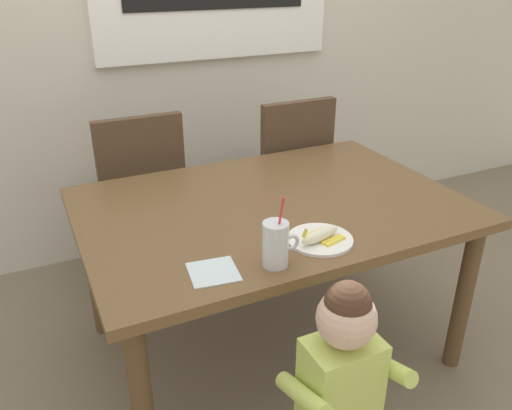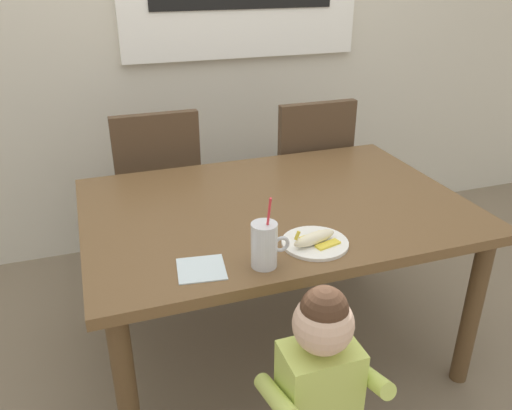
{
  "view_description": "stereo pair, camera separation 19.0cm",
  "coord_description": "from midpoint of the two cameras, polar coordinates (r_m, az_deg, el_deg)",
  "views": [
    {
      "loc": [
        -0.86,
        -1.66,
        1.61
      ],
      "look_at": [
        -0.12,
        -0.1,
        0.79
      ],
      "focal_mm": 36.0,
      "sensor_mm": 36.0,
      "label": 1
    },
    {
      "loc": [
        -0.68,
        -1.73,
        1.61
      ],
      "look_at": [
        -0.12,
        -0.1,
        0.79
      ],
      "focal_mm": 36.0,
      "sensor_mm": 36.0,
      "label": 2
    }
  ],
  "objects": [
    {
      "name": "peeled_banana",
      "position": [
        1.76,
        9.68,
        -3.76
      ],
      "size": [
        0.18,
        0.12,
        0.07
      ],
      "rotation": [
        0.0,
        0.0,
        0.25
      ],
      "color": "#F4EAC6",
      "rests_on": "snack_plate"
    },
    {
      "name": "paper_napkin",
      "position": [
        1.63,
        -2.77,
        -7.21
      ],
      "size": [
        0.17,
        0.17,
        0.0
      ],
      "primitive_type": "cube",
      "rotation": [
        0.0,
        0.0,
        -0.13
      ],
      "color": "silver",
      "rests_on": "dining_table"
    },
    {
      "name": "dining_chair_right",
      "position": [
        2.9,
        7.44,
        3.68
      ],
      "size": [
        0.44,
        0.45,
        0.96
      ],
      "rotation": [
        0.0,
        0.0,
        3.14
      ],
      "color": "#4C3826",
      "rests_on": "ground"
    },
    {
      "name": "ground_plane",
      "position": [
        2.46,
        4.21,
        -15.42
      ],
      "size": [
        24.0,
        24.0,
        0.0
      ],
      "primitive_type": "plane",
      "color": "#7A6B56"
    },
    {
      "name": "toddler_standing",
      "position": [
        1.57,
        10.72,
        -18.7
      ],
      "size": [
        0.33,
        0.24,
        0.84
      ],
      "color": "#3F4760",
      "rests_on": "ground"
    },
    {
      "name": "dining_chair_left",
      "position": [
        2.71,
        -8.99,
        2.04
      ],
      "size": [
        0.44,
        0.45,
        0.96
      ],
      "rotation": [
        0.0,
        0.0,
        3.14
      ],
      "color": "#4C3826",
      "rests_on": "ground"
    },
    {
      "name": "snack_plate",
      "position": [
        1.78,
        9.63,
        -4.26
      ],
      "size": [
        0.23,
        0.23,
        0.01
      ],
      "primitive_type": "cylinder",
      "color": "white",
      "rests_on": "dining_table"
    },
    {
      "name": "dining_table",
      "position": [
        2.1,
        4.77,
        -1.99
      ],
      "size": [
        1.51,
        1.05,
        0.73
      ],
      "color": "brown",
      "rests_on": "ground"
    },
    {
      "name": "milk_cup",
      "position": [
        1.62,
        4.34,
        -4.8
      ],
      "size": [
        0.13,
        0.08,
        0.25
      ],
      "color": "silver",
      "rests_on": "dining_table"
    }
  ]
}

